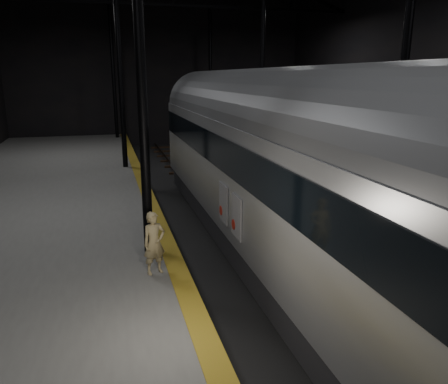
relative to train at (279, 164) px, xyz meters
name	(u,v)px	position (x,y,z in m)	size (l,w,h in m)	color
ground	(238,226)	(0.00, 3.92, -3.22)	(44.00, 44.00, 0.00)	black
platform_left	(29,232)	(-7.50, 3.92, -2.72)	(9.00, 43.80, 1.00)	#565653
platform_right	(404,200)	(7.50, 3.92, -2.72)	(9.00, 43.80, 1.00)	#565653
tactile_strip	(153,208)	(-3.25, 3.92, -2.21)	(0.50, 43.80, 0.01)	olive
track	(238,225)	(0.00, 3.92, -3.15)	(2.40, 43.00, 0.24)	#3F3328
train	(279,164)	(0.00, 0.00, 0.00)	(3.23, 21.59, 5.77)	gray
woman	(154,243)	(-3.80, -1.53, -1.44)	(0.57, 0.37, 1.55)	tan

